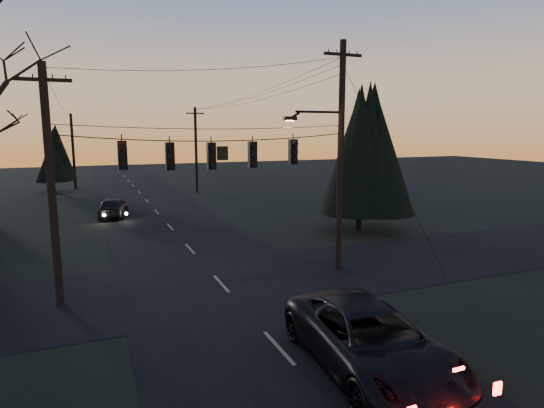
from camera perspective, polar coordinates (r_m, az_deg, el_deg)
name	(u,v)px	position (r m, az deg, el deg)	size (l,w,h in m)	color
main_road	(176,233)	(28.42, -11.97, -3.62)	(8.00, 120.00, 0.02)	black
cross_road	(221,284)	(19.02, -6.39, -9.93)	(60.00, 7.00, 0.02)	black
utility_pole_right	(338,269)	(21.11, 8.26, -8.04)	(5.00, 0.30, 10.00)	black
utility_pole_left	(61,305)	(18.43, -25.00, -11.44)	(1.80, 0.30, 8.50)	black
utility_pole_far_r	(197,192)	(46.89, -9.37, 1.47)	(1.80, 0.30, 8.50)	black
utility_pole_far_l	(76,188)	(53.68, -23.40, 1.80)	(0.30, 0.30, 8.00)	black
span_signal_assembly	(213,155)	(17.93, -7.43, 6.17)	(11.50, 0.44, 1.52)	black
evergreen_right	(361,157)	(28.67, 11.06, 5.81)	(4.68, 4.68, 8.03)	black
evergreen_dist	(51,157)	(50.89, -25.95, 5.38)	(3.61, 3.61, 6.09)	black
suv_near	(370,340)	(12.57, 12.19, -16.36)	(2.80, 6.08, 1.69)	black
sedan_oncoming_a	(113,207)	(34.81, -19.31, -0.38)	(1.73, 4.30, 1.47)	black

